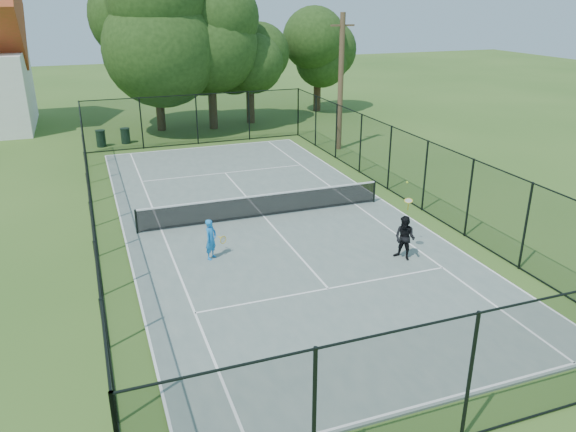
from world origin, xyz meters
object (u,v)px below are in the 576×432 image
object	(u,v)px
player_black	(405,238)
trash_bin_right	(125,136)
tennis_net	(264,205)
utility_pole	(341,82)
player_blue	(211,239)
trash_bin_left	(101,138)

from	to	relation	value
player_black	trash_bin_right	bearing A→B (deg)	110.16
tennis_net	utility_pole	bearing A→B (deg)	50.15
tennis_net	player_black	bearing A→B (deg)	-58.76
utility_pole	player_blue	xyz separation A→B (m)	(-10.36, -12.07, -3.09)
player_blue	tennis_net	bearing A→B (deg)	47.12
tennis_net	player_black	distance (m)	6.27
tennis_net	trash_bin_right	bearing A→B (deg)	105.63
trash_bin_left	trash_bin_right	world-z (taller)	trash_bin_left
trash_bin_left	player_blue	world-z (taller)	player_blue
trash_bin_left	player_black	world-z (taller)	player_black
utility_pole	tennis_net	bearing A→B (deg)	-129.85
trash_bin_left	player_blue	xyz separation A→B (m)	(2.70, -17.40, 0.26)
trash_bin_left	utility_pole	distance (m)	14.50
trash_bin_right	player_blue	bearing A→B (deg)	-85.94
tennis_net	player_blue	world-z (taller)	player_blue
player_blue	player_black	bearing A→B (deg)	-20.58
trash_bin_left	player_black	bearing A→B (deg)	-65.93
player_blue	trash_bin_right	bearing A→B (deg)	94.06
tennis_net	utility_pole	xyz separation A→B (m)	(7.51, 9.00, 3.27)
utility_pole	trash_bin_right	bearing A→B (deg)	153.98
tennis_net	player_black	size ratio (longest dim) A/B	3.98
trash_bin_left	utility_pole	world-z (taller)	utility_pole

